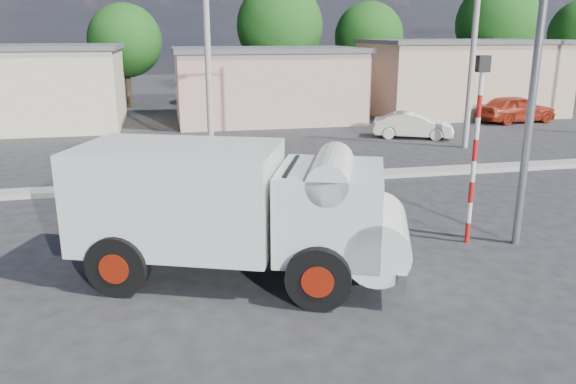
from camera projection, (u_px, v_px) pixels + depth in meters
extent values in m
plane|color=#272729|center=(361.00, 280.00, 11.37)|extent=(120.00, 120.00, 0.00)
cube|color=#99968E|center=(281.00, 179.00, 18.86)|extent=(40.00, 0.80, 0.16)
cylinder|color=black|center=(118.00, 265.00, 10.60)|extent=(1.24, 0.75, 1.20)
cylinder|color=#9F1E0B|center=(118.00, 265.00, 10.60)|extent=(0.69, 0.57, 0.59)
cylinder|color=black|center=(162.00, 226.00, 12.77)|extent=(1.24, 0.75, 1.20)
cylinder|color=#9F1E0B|center=(162.00, 226.00, 12.77)|extent=(0.69, 0.57, 0.59)
cylinder|color=black|center=(319.00, 278.00, 10.06)|extent=(1.24, 0.75, 1.20)
cylinder|color=#9F1E0B|center=(319.00, 278.00, 10.06)|extent=(0.69, 0.57, 0.59)
cylinder|color=black|center=(329.00, 234.00, 12.23)|extent=(1.24, 0.75, 1.20)
cylinder|color=#9F1E0B|center=(329.00, 234.00, 12.23)|extent=(0.69, 0.57, 0.59)
cube|color=black|center=(228.00, 245.00, 11.40)|extent=(5.18, 3.10, 0.20)
cube|color=white|center=(179.00, 195.00, 11.27)|extent=(4.51, 3.63, 2.01)
cube|color=white|center=(330.00, 210.00, 10.88)|extent=(2.62, 2.78, 1.69)
cylinder|color=white|center=(378.00, 236.00, 10.88)|extent=(1.91, 2.51, 1.20)
cylinder|color=white|center=(331.00, 172.00, 10.67)|extent=(1.50, 2.36, 0.76)
cube|color=silver|center=(399.00, 258.00, 10.94)|extent=(0.97, 2.24, 0.30)
cube|color=black|center=(292.00, 184.00, 10.85)|extent=(0.74, 1.76, 0.76)
imported|color=black|center=(342.00, 219.00, 13.45)|extent=(2.13, 1.10, 1.06)
imported|color=silver|center=(342.00, 203.00, 13.34)|extent=(0.57, 0.75, 1.85)
imported|color=white|center=(413.00, 125.00, 26.54)|extent=(3.90, 2.66, 1.22)
imported|color=#A12A15|center=(516.00, 109.00, 31.18)|extent=(4.61, 2.31, 1.51)
cylinder|color=red|center=(467.00, 232.00, 13.36)|extent=(0.11, 0.11, 0.50)
cylinder|color=white|center=(469.00, 213.00, 13.22)|extent=(0.11, 0.11, 0.50)
cylinder|color=red|center=(471.00, 192.00, 13.09)|extent=(0.11, 0.11, 0.50)
cylinder|color=white|center=(473.00, 171.00, 12.95)|extent=(0.11, 0.11, 0.50)
cylinder|color=red|center=(475.00, 150.00, 12.81)|extent=(0.11, 0.11, 0.50)
cylinder|color=white|center=(477.00, 128.00, 12.68)|extent=(0.11, 0.11, 0.50)
cylinder|color=red|center=(479.00, 106.00, 12.54)|extent=(0.11, 0.11, 0.50)
cylinder|color=white|center=(481.00, 84.00, 12.40)|extent=(0.11, 0.11, 0.50)
cube|color=black|center=(483.00, 64.00, 12.28)|extent=(0.28, 0.18, 0.36)
cylinder|color=slate|center=(538.00, 49.00, 12.14)|extent=(0.18, 0.18, 9.00)
cube|color=beige|center=(0.00, 89.00, 29.04)|extent=(12.00, 7.00, 4.00)
cube|color=#DEA399|center=(266.00, 86.00, 31.93)|extent=(10.00, 7.00, 3.80)
cube|color=#59595B|center=(266.00, 50.00, 31.38)|extent=(10.30, 7.30, 0.24)
cube|color=tan|center=(459.00, 79.00, 34.32)|extent=(11.00, 7.00, 4.20)
cube|color=#59595B|center=(462.00, 41.00, 33.72)|extent=(11.30, 7.30, 0.24)
cylinder|color=#38281E|center=(128.00, 81.00, 36.92)|extent=(0.36, 0.36, 3.47)
sphere|color=#255F1C|center=(125.00, 41.00, 36.21)|extent=(4.71, 4.71, 4.71)
cylinder|color=#38281E|center=(280.00, 75.00, 37.92)|extent=(0.36, 0.36, 4.20)
sphere|color=#255F1C|center=(279.00, 26.00, 37.06)|extent=(5.70, 5.70, 5.70)
cylinder|color=#38281E|center=(367.00, 75.00, 41.31)|extent=(0.36, 0.36, 3.64)
sphere|color=#255F1C|center=(369.00, 37.00, 40.56)|extent=(4.94, 4.94, 4.94)
cylinder|color=#38281E|center=(493.00, 70.00, 41.17)|extent=(0.36, 0.36, 4.37)
sphere|color=#255F1C|center=(498.00, 24.00, 40.27)|extent=(5.93, 5.93, 5.93)
cylinder|color=#99968E|center=(208.00, 56.00, 21.14)|extent=(0.24, 0.24, 8.00)
cylinder|color=#99968E|center=(473.00, 53.00, 23.39)|extent=(0.24, 0.24, 8.00)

